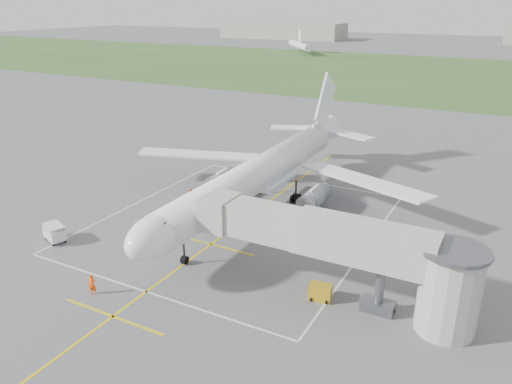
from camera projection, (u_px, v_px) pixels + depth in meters
The scene contains 11 objects.
ground at pixel (257, 210), 58.65m from camera, with size 700.00×700.00×0.00m, color #5E5E61.
grass_strip at pixel (441, 75), 165.57m from camera, with size 700.00×120.00×0.02m, color #365726.
apron_markings at pixel (232, 229), 53.86m from camera, with size 28.20×60.00×0.01m.
airliner at pixel (260, 173), 57.69m from camera, with size 38.93×46.75×13.52m.
jet_bridge at pixel (354, 251), 38.91m from camera, with size 23.40×5.00×7.20m.
gpu_unit at pixel (320, 292), 40.90m from camera, with size 1.99×1.55×1.35m.
baggage_cart at pixel (55, 233), 50.82m from camera, with size 2.93×2.34×1.78m.
ramp_worker_nose at pixel (92, 285), 41.55m from camera, with size 0.66×0.43×1.82m, color #FF4D08.
ramp_worker_wing at pixel (191, 195), 60.92m from camera, with size 0.79×0.62×1.63m, color #F26407.
distant_hangars at pixel (452, 34), 282.05m from camera, with size 345.00×49.00×12.00m.
distant_aircraft at pixel (512, 55), 190.49m from camera, with size 204.48×29.78×8.85m.
Camera 1 is at (25.37, -47.64, 23.04)m, focal length 35.00 mm.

